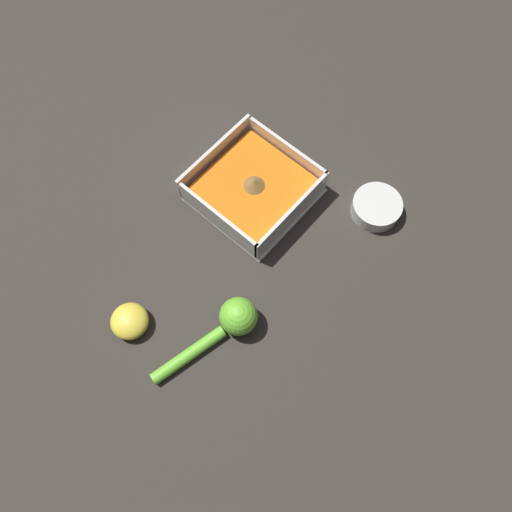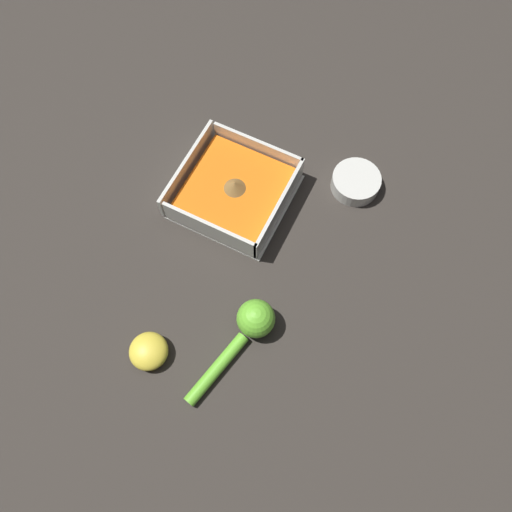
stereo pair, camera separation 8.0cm
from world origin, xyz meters
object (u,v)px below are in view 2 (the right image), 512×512
(spice_bowl, at_px, (356,182))
(square_dish, at_px, (233,191))
(lemon_half, at_px, (149,351))

(spice_bowl, bearing_deg, square_dish, 121.90)
(square_dish, height_order, spice_bowl, square_dish)
(square_dish, distance_m, spice_bowl, 0.22)
(spice_bowl, distance_m, lemon_half, 0.45)
(square_dish, relative_size, spice_bowl, 2.16)
(square_dish, bearing_deg, spice_bowl, -58.10)
(square_dish, height_order, lemon_half, square_dish)
(lemon_half, bearing_deg, square_dish, 2.46)
(square_dish, xyz_separation_m, lemon_half, (-0.31, -0.01, -0.00))
(spice_bowl, height_order, lemon_half, lemon_half)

